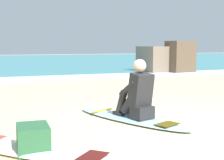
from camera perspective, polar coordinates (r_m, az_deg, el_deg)
ground_plane at (r=5.25m, az=8.67°, el=-7.75°), size 80.00×80.00×0.00m
sea at (r=25.73m, az=-15.89°, el=3.13°), size 80.00×28.00×0.10m
breaking_foam at (r=12.21m, az=-9.32°, el=0.36°), size 80.00×0.90×0.11m
surfboard_main at (r=5.54m, az=3.06°, el=-6.59°), size 1.39×2.42×0.08m
surfer_seated at (r=5.37m, az=4.38°, el=-2.64°), size 0.50×0.76×0.95m
surfboard_spare_near at (r=4.00m, az=-13.17°, el=-11.71°), size 2.02×2.05×0.08m
rock_outcrop_distant at (r=14.53m, az=9.28°, el=3.42°), size 1.90×2.05×1.42m
beach_bag at (r=4.02m, az=-13.40°, el=-9.79°), size 0.39×0.50×0.32m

